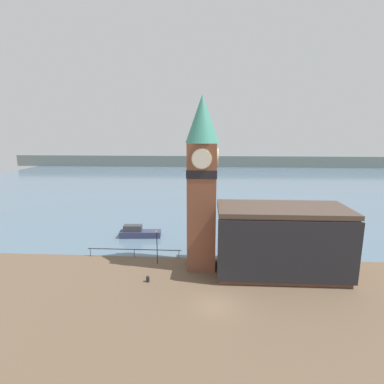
# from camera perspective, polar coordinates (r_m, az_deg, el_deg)

# --- Properties ---
(ground_plane) EXTENTS (160.00, 160.00, 0.00)m
(ground_plane) POSITION_cam_1_polar(r_m,az_deg,el_deg) (29.81, 4.57, -20.76)
(ground_plane) COLOR brown
(water) EXTENTS (160.00, 120.00, 0.00)m
(water) POSITION_cam_1_polar(r_m,az_deg,el_deg) (97.10, 3.68, 2.07)
(water) COLOR slate
(water) RESTS_ON ground_plane
(far_shoreline) EXTENTS (180.00, 3.00, 5.00)m
(far_shoreline) POSITION_cam_1_polar(r_m,az_deg,el_deg) (136.45, 3.59, 5.86)
(far_shoreline) COLOR slate
(far_shoreline) RESTS_ON water
(pier_railing) EXTENTS (12.11, 0.08, 1.09)m
(pier_railing) POSITION_cam_1_polar(r_m,az_deg,el_deg) (39.69, -10.96, -10.81)
(pier_railing) COLOR #232328
(pier_railing) RESTS_ON ground_plane
(clock_tower) EXTENTS (3.71, 3.71, 19.79)m
(clock_tower) POSITION_cam_1_polar(r_m,az_deg,el_deg) (33.83, 1.90, 2.37)
(clock_tower) COLOR brown
(clock_tower) RESTS_ON ground_plane
(pier_building) EXTENTS (14.31, 6.82, 7.76)m
(pier_building) POSITION_cam_1_polar(r_m,az_deg,el_deg) (35.31, 16.59, -8.86)
(pier_building) COLOR brown
(pier_building) RESTS_ON ground_plane
(boat_near) EXTENTS (6.31, 2.24, 1.87)m
(boat_near) POSITION_cam_1_polar(r_m,az_deg,el_deg) (46.87, -10.13, -7.61)
(boat_near) COLOR #333856
(boat_near) RESTS_ON water
(mooring_bollard_near) EXTENTS (0.38, 0.38, 0.70)m
(mooring_bollard_near) POSITION_cam_1_polar(r_m,az_deg,el_deg) (33.76, -8.41, -16.00)
(mooring_bollard_near) COLOR black
(mooring_bollard_near) RESTS_ON ground_plane
(lamp_post) EXTENTS (0.32, 0.32, 4.29)m
(lamp_post) POSITION_cam_1_polar(r_m,az_deg,el_deg) (36.75, -6.71, -9.17)
(lamp_post) COLOR black
(lamp_post) RESTS_ON ground_plane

